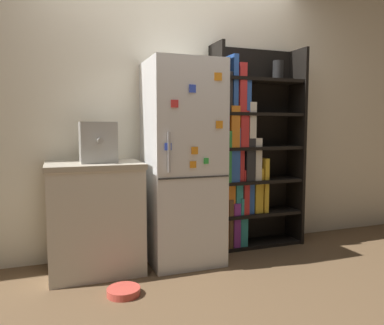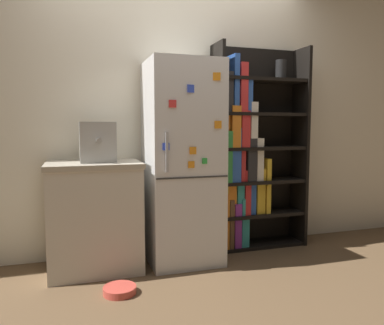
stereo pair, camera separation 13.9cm
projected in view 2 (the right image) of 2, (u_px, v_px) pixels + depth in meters
ground_plane at (188, 265)px, 3.09m from camera, size 16.00×16.00×0.00m
wall_back at (172, 110)px, 3.42m from camera, size 8.00×0.05×2.60m
refrigerator at (182, 163)px, 3.16m from camera, size 0.59×0.61×1.68m
bookshelf at (247, 156)px, 3.52m from camera, size 0.89×0.30×1.89m
kitchen_counter at (95, 216)px, 2.99m from camera, size 0.73×0.58×0.87m
espresso_machine at (98, 142)px, 2.93m from camera, size 0.27×0.31×0.31m
pet_bowl at (120, 290)px, 2.57m from camera, size 0.23×0.23×0.05m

